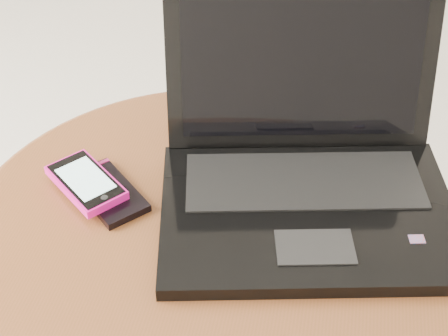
# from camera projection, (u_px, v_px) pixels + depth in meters

# --- Properties ---
(table) EXTENTS (0.64, 0.64, 0.51)m
(table) POSITION_uv_depth(u_px,v_px,m) (210.00, 284.00, 0.92)
(table) COLOR #5D2C1A
(table) RESTS_ON ground
(laptop) EXTENTS (0.42, 0.38, 0.24)m
(laptop) POSITION_uv_depth(u_px,v_px,m) (306.00, 170.00, 0.87)
(laptop) COLOR black
(laptop) RESTS_ON table
(phone_black) EXTENTS (0.13, 0.13, 0.01)m
(phone_black) POSITION_uv_depth(u_px,v_px,m) (108.00, 192.00, 0.89)
(phone_black) COLOR black
(phone_black) RESTS_ON table
(phone_pink) EXTENTS (0.13, 0.12, 0.01)m
(phone_pink) POSITION_uv_depth(u_px,v_px,m) (86.00, 182.00, 0.89)
(phone_pink) COLOR #F21398
(phone_pink) RESTS_ON phone_black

